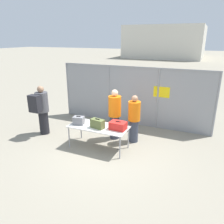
{
  "coord_description": "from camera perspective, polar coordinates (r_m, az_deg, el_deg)",
  "views": [
    {
      "loc": [
        2.66,
        -5.53,
        3.38
      ],
      "look_at": [
        -0.09,
        0.67,
        1.05
      ],
      "focal_mm": 35.0,
      "sensor_mm": 36.0,
      "label": 1
    }
  ],
  "objects": [
    {
      "name": "ground_plane",
      "position": [
        7.0,
        -1.61,
        -9.9
      ],
      "size": [
        120.0,
        120.0,
        0.0
      ],
      "primitive_type": "plane",
      "color": "gray"
    },
    {
      "name": "fence_section",
      "position": [
        8.69,
        5.36,
        4.47
      ],
      "size": [
        6.15,
        0.07,
        2.34
      ],
      "color": "gray",
      "rests_on": "ground_plane"
    },
    {
      "name": "inspection_table",
      "position": [
        6.88,
        -3.56,
        -4.15
      ],
      "size": [
        1.87,
        0.85,
        0.74
      ],
      "color": "silver",
      "rests_on": "ground_plane"
    },
    {
      "name": "suitcase_grey",
      "position": [
        7.04,
        -8.69,
        -2.19
      ],
      "size": [
        0.37,
        0.3,
        0.28
      ],
      "color": "slate",
      "rests_on": "inspection_table"
    },
    {
      "name": "suitcase_olive",
      "position": [
        6.69,
        -3.81,
        -3.07
      ],
      "size": [
        0.46,
        0.29,
        0.3
      ],
      "color": "#566033",
      "rests_on": "inspection_table"
    },
    {
      "name": "suitcase_red",
      "position": [
        6.6,
        1.59,
        -3.56
      ],
      "size": [
        0.5,
        0.36,
        0.26
      ],
      "color": "red",
      "rests_on": "inspection_table"
    },
    {
      "name": "traveler_hooded",
      "position": [
        8.14,
        -18.01,
        0.87
      ],
      "size": [
        0.44,
        0.68,
        1.79
      ],
      "rotation": [
        0.0,
        0.0,
        0.13
      ],
      "color": "black",
      "rests_on": "ground_plane"
    },
    {
      "name": "security_worker_near",
      "position": [
        7.45,
        0.71,
        -0.47
      ],
      "size": [
        0.43,
        0.43,
        1.74
      ],
      "rotation": [
        0.0,
        0.0,
        3.43
      ],
      "color": "#383D4C",
      "rests_on": "ground_plane"
    },
    {
      "name": "security_worker_far",
      "position": [
        7.26,
        5.79,
        -1.65
      ],
      "size": [
        0.4,
        0.4,
        1.62
      ],
      "rotation": [
        0.0,
        0.0,
        3.29
      ],
      "color": "#383D4C",
      "rests_on": "ground_plane"
    },
    {
      "name": "utility_trailer",
      "position": [
        11.16,
        14.33,
        2.78
      ],
      "size": [
        3.5,
        1.97,
        0.65
      ],
      "color": "white",
      "rests_on": "ground_plane"
    },
    {
      "name": "distant_hangar",
      "position": [
        42.38,
        14.19,
        17.39
      ],
      "size": [
        12.51,
        13.56,
        5.26
      ],
      "color": "beige",
      "rests_on": "ground_plane"
    }
  ]
}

